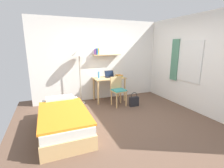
{
  "coord_description": "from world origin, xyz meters",
  "views": [
    {
      "loc": [
        -1.72,
        -3.14,
        1.79
      ],
      "look_at": [
        -0.24,
        0.51,
        0.85
      ],
      "focal_mm": 26.06,
      "sensor_mm": 36.0,
      "label": 1
    }
  ],
  "objects_px": {
    "bed": "(64,120)",
    "laptop": "(110,75)",
    "standing_lamp": "(79,54)",
    "book_stack": "(119,76)",
    "desk_chair": "(118,89)",
    "handbag": "(134,101)",
    "desk": "(109,82)",
    "water_bottle": "(99,75)"
  },
  "relations": [
    {
      "from": "bed",
      "to": "laptop",
      "type": "bearing_deg",
      "value": 43.07
    },
    {
      "from": "standing_lamp",
      "to": "book_stack",
      "type": "relative_size",
      "value": 6.86
    },
    {
      "from": "desk_chair",
      "to": "standing_lamp",
      "type": "height_order",
      "value": "standing_lamp"
    },
    {
      "from": "desk",
      "to": "water_bottle",
      "type": "distance_m",
      "value": 0.43
    },
    {
      "from": "standing_lamp",
      "to": "laptop",
      "type": "distance_m",
      "value": 1.21
    },
    {
      "from": "water_bottle",
      "to": "handbag",
      "type": "distance_m",
      "value": 1.38
    },
    {
      "from": "standing_lamp",
      "to": "book_stack",
      "type": "xyz_separation_m",
      "value": [
        1.29,
        -0.05,
        -0.72
      ]
    },
    {
      "from": "desk",
      "to": "handbag",
      "type": "height_order",
      "value": "desk"
    },
    {
      "from": "desk",
      "to": "bed",
      "type": "bearing_deg",
      "value": -137.42
    },
    {
      "from": "water_bottle",
      "to": "book_stack",
      "type": "bearing_deg",
      "value": -4.29
    },
    {
      "from": "laptop",
      "to": "water_bottle",
      "type": "relative_size",
      "value": 1.46
    },
    {
      "from": "desk",
      "to": "book_stack",
      "type": "distance_m",
      "value": 0.4
    },
    {
      "from": "desk_chair",
      "to": "standing_lamp",
      "type": "bearing_deg",
      "value": 151.51
    },
    {
      "from": "desk_chair",
      "to": "handbag",
      "type": "distance_m",
      "value": 0.6
    },
    {
      "from": "bed",
      "to": "standing_lamp",
      "type": "xyz_separation_m",
      "value": [
        0.69,
        1.52,
        1.29
      ]
    },
    {
      "from": "desk",
      "to": "book_stack",
      "type": "relative_size",
      "value": 4.0
    },
    {
      "from": "desk",
      "to": "laptop",
      "type": "xyz_separation_m",
      "value": [
        0.05,
        0.07,
        0.2
      ]
    },
    {
      "from": "bed",
      "to": "desk_chair",
      "type": "distance_m",
      "value": 1.97
    },
    {
      "from": "desk_chair",
      "to": "desk",
      "type": "bearing_deg",
      "value": 99.15
    },
    {
      "from": "book_stack",
      "to": "handbag",
      "type": "bearing_deg",
      "value": -80.24
    },
    {
      "from": "laptop",
      "to": "book_stack",
      "type": "relative_size",
      "value": 1.25
    },
    {
      "from": "desk_chair",
      "to": "water_bottle",
      "type": "bearing_deg",
      "value": 127.52
    },
    {
      "from": "bed",
      "to": "desk_chair",
      "type": "bearing_deg",
      "value": 29.51
    },
    {
      "from": "desk",
      "to": "laptop",
      "type": "distance_m",
      "value": 0.22
    },
    {
      "from": "laptop",
      "to": "handbag",
      "type": "height_order",
      "value": "laptop"
    },
    {
      "from": "desk_chair",
      "to": "laptop",
      "type": "xyz_separation_m",
      "value": [
        -0.04,
        0.59,
        0.33
      ]
    },
    {
      "from": "desk_chair",
      "to": "book_stack",
      "type": "bearing_deg",
      "value": 61.9
    },
    {
      "from": "book_stack",
      "to": "standing_lamp",
      "type": "bearing_deg",
      "value": 177.78
    },
    {
      "from": "standing_lamp",
      "to": "desk",
      "type": "bearing_deg",
      "value": -1.78
    },
    {
      "from": "handbag",
      "to": "standing_lamp",
      "type": "bearing_deg",
      "value": 149.6
    },
    {
      "from": "bed",
      "to": "standing_lamp",
      "type": "bearing_deg",
      "value": 65.67
    },
    {
      "from": "laptop",
      "to": "handbag",
      "type": "bearing_deg",
      "value": -63.32
    },
    {
      "from": "laptop",
      "to": "handbag",
      "type": "xyz_separation_m",
      "value": [
        0.44,
        -0.87,
        -0.67
      ]
    },
    {
      "from": "standing_lamp",
      "to": "book_stack",
      "type": "height_order",
      "value": "standing_lamp"
    },
    {
      "from": "bed",
      "to": "laptop",
      "type": "height_order",
      "value": "laptop"
    },
    {
      "from": "book_stack",
      "to": "handbag",
      "type": "relative_size",
      "value": 0.58
    },
    {
      "from": "water_bottle",
      "to": "book_stack",
      "type": "xyz_separation_m",
      "value": [
        0.69,
        -0.05,
        -0.07
      ]
    },
    {
      "from": "desk",
      "to": "desk_chair",
      "type": "xyz_separation_m",
      "value": [
        0.08,
        -0.52,
        -0.13
      ]
    },
    {
      "from": "handbag",
      "to": "desk_chair",
      "type": "bearing_deg",
      "value": 145.08
    },
    {
      "from": "book_stack",
      "to": "laptop",
      "type": "bearing_deg",
      "value": 163.35
    },
    {
      "from": "book_stack",
      "to": "desk",
      "type": "bearing_deg",
      "value": 176.59
    },
    {
      "from": "laptop",
      "to": "standing_lamp",
      "type": "bearing_deg",
      "value": -177.59
    }
  ]
}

